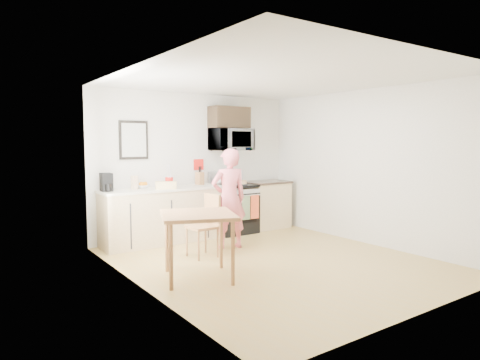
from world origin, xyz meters
TOP-DOWN VIEW (x-y plane):
  - floor at (0.00, 0.00)m, footprint 4.60×4.60m
  - back_wall at (0.00, 2.30)m, footprint 4.00×0.04m
  - front_wall at (0.00, -2.30)m, footprint 4.00×0.04m
  - left_wall at (-2.00, 0.00)m, footprint 0.04×4.60m
  - right_wall at (2.00, 0.00)m, footprint 0.04×4.60m
  - ceiling at (0.00, 0.00)m, footprint 4.00×4.60m
  - window at (-1.96, 0.80)m, footprint 0.06×1.40m
  - cabinet_left at (-0.80, 2.00)m, footprint 2.10×0.60m
  - countertop_left at (-0.80, 2.00)m, footprint 2.14×0.64m
  - cabinet_right at (1.43, 2.00)m, footprint 0.84×0.60m
  - countertop_right at (1.43, 2.00)m, footprint 0.88×0.64m
  - range at (0.63, 1.98)m, footprint 0.76×0.70m
  - microwave at (0.63, 2.08)m, footprint 0.76×0.51m
  - upper_cabinet at (0.63, 2.12)m, footprint 0.76×0.35m
  - wall_art at (-1.20, 2.28)m, footprint 0.50×0.04m
  - wall_trivet at (0.05, 2.28)m, footprint 0.20×0.02m
  - person at (-0.10, 1.05)m, footprint 0.65×0.50m
  - dining_table at (-1.28, -0.03)m, footprint 1.00×1.00m
  - chair at (-0.60, 0.82)m, footprint 0.45×0.41m
  - knife_block at (-0.01, 2.14)m, footprint 0.12×0.16m
  - utensil_crock at (-0.64, 2.11)m, footprint 0.13×0.13m
  - fruit_bowl at (-1.11, 2.17)m, footprint 0.30×0.30m
  - milk_carton at (-1.28, 2.07)m, footprint 0.10×0.10m
  - coffee_maker at (-1.75, 2.05)m, footprint 0.17×0.25m
  - bread_bag at (-0.83, 1.82)m, footprint 0.37×0.28m
  - cake at (0.70, 1.83)m, footprint 0.25×0.25m
  - kettle at (0.35, 2.05)m, footprint 0.19×0.19m
  - pot at (0.54, 1.88)m, footprint 0.20×0.34m

SIDE VIEW (x-z plane):
  - floor at x=0.00m, z-range 0.00..0.00m
  - range at x=0.63m, z-range -0.14..1.02m
  - cabinet_left at x=-0.80m, z-range 0.00..0.90m
  - cabinet_right at x=1.43m, z-range 0.00..0.90m
  - chair at x=-0.60m, z-range 0.14..1.07m
  - dining_table at x=-1.28m, z-range 0.32..1.15m
  - person at x=-0.10m, z-range 0.00..1.61m
  - countertop_left at x=-0.80m, z-range 0.90..0.94m
  - countertop_right at x=1.43m, z-range 0.90..0.94m
  - cake at x=0.70m, z-range 0.92..1.00m
  - pot at x=0.54m, z-range 0.93..1.03m
  - fruit_bowl at x=-1.11m, z-range 0.93..1.04m
  - bread_bag at x=-0.83m, z-range 0.94..1.06m
  - kettle at x=0.35m, z-range 0.91..1.14m
  - milk_carton at x=-1.28m, z-range 0.94..1.16m
  - knife_block at x=-0.01m, z-range 0.94..1.17m
  - coffee_maker at x=-1.75m, z-range 0.93..1.22m
  - utensil_crock at x=-0.64m, z-range 0.90..1.30m
  - back_wall at x=0.00m, z-range 0.00..2.60m
  - front_wall at x=0.00m, z-range 0.00..2.60m
  - left_wall at x=-2.00m, z-range 0.00..2.60m
  - right_wall at x=2.00m, z-range 0.00..2.60m
  - wall_trivet at x=0.05m, z-range 1.20..1.40m
  - window at x=-1.96m, z-range 0.80..2.30m
  - wall_art at x=-1.20m, z-range 1.43..2.08m
  - microwave at x=0.63m, z-range 1.55..1.97m
  - upper_cabinet at x=0.63m, z-range 1.98..2.38m
  - ceiling at x=0.00m, z-range 2.58..2.62m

